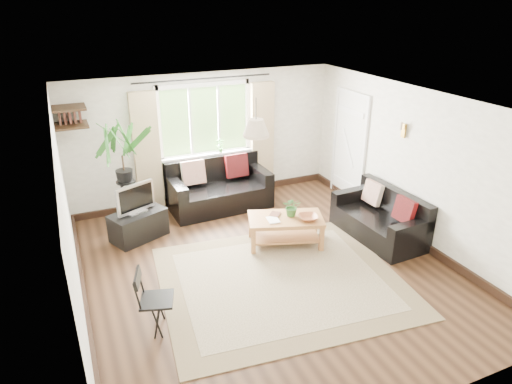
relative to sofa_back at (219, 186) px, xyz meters
name	(u,v)px	position (x,y,z in m)	size (l,w,h in m)	color
floor	(267,269)	(-0.07, -2.24, -0.43)	(5.50, 5.50, 0.00)	black
ceiling	(269,104)	(-0.07, -2.24, 1.97)	(5.50, 5.50, 0.00)	white
wall_back	(205,138)	(-0.07, 0.51, 0.77)	(5.00, 0.02, 2.40)	beige
wall_front	(408,313)	(-0.07, -4.99, 0.77)	(5.00, 0.02, 2.40)	beige
wall_left	(69,228)	(-2.57, -2.24, 0.77)	(0.02, 5.50, 2.40)	beige
wall_right	(415,167)	(2.43, -2.24, 0.77)	(0.02, 5.50, 2.40)	beige
rug	(281,280)	(-0.03, -2.59, -0.42)	(3.23, 2.77, 0.02)	beige
window	(205,120)	(-0.07, 0.47, 1.12)	(2.50, 0.16, 2.16)	white
door	(349,148)	(2.40, -0.54, 0.57)	(0.06, 0.96, 2.06)	silver
corner_shelf	(70,117)	(-2.32, 0.26, 1.46)	(0.50, 0.50, 0.34)	black
pendant_lamp	(256,124)	(-0.07, -1.84, 1.62)	(0.36, 0.36, 0.54)	beige
wall_sconce	(403,128)	(2.36, -1.94, 1.31)	(0.12, 0.12, 0.28)	beige
sofa_back	(219,186)	(0.00, 0.00, 0.00)	(1.81, 0.90, 0.85)	black
sofa_right	(379,216)	(1.97, -2.09, -0.06)	(0.78, 1.57, 0.74)	black
coffee_table	(285,231)	(0.49, -1.70, -0.19)	(1.15, 0.62, 0.47)	#945F30
table_plant	(292,207)	(0.60, -1.69, 0.20)	(0.28, 0.24, 0.31)	#2A5A24
bowl	(308,218)	(0.77, -1.91, 0.08)	(0.29, 0.29, 0.07)	#A55C39
book_a	(268,221)	(0.18, -1.70, 0.05)	(0.17, 0.23, 0.02)	white
book_b	(270,214)	(0.31, -1.51, 0.05)	(0.15, 0.20, 0.02)	#4F2C1F
tv_stand	(139,225)	(-1.59, -0.57, -0.20)	(0.85, 0.48, 0.46)	black
tv	(135,198)	(-1.59, -0.57, 0.28)	(0.66, 0.22, 0.50)	#A5A5AA
palm_stand	(125,177)	(-1.66, -0.10, 0.48)	(0.70, 0.70, 1.81)	black
folding_chair	(157,301)	(-1.78, -2.89, -0.03)	(0.41, 0.41, 0.79)	black
sill_plant	(220,145)	(0.18, 0.39, 0.64)	(0.14, 0.10, 0.27)	#2D6023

